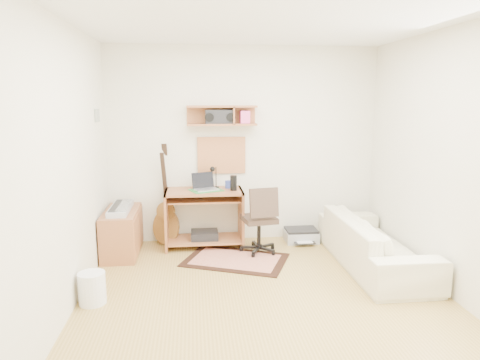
{
  "coord_description": "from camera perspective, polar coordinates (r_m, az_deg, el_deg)",
  "views": [
    {
      "loc": [
        -0.68,
        -3.87,
        1.91
      ],
      "look_at": [
        -0.15,
        1.05,
        1.0
      ],
      "focal_mm": 33.04,
      "sensor_mm": 36.0,
      "label": 1
    }
  ],
  "objects": [
    {
      "name": "floor",
      "position": [
        4.37,
        3.55,
        -15.59
      ],
      "size": [
        3.6,
        4.0,
        0.01
      ],
      "primitive_type": "cube",
      "color": "tan",
      "rests_on": "ground"
    },
    {
      "name": "ceiling",
      "position": [
        3.99,
        4.0,
        20.43
      ],
      "size": [
        3.6,
        4.0,
        0.01
      ],
      "primitive_type": "cube",
      "color": "white",
      "rests_on": "ground"
    },
    {
      "name": "back_wall",
      "position": [
        5.95,
        0.46,
        4.53
      ],
      "size": [
        3.6,
        0.01,
        2.6
      ],
      "primitive_type": "cube",
      "color": "silver",
      "rests_on": "ground"
    },
    {
      "name": "left_wall",
      "position": [
        4.08,
        -22.11,
        1.05
      ],
      "size": [
        0.01,
        4.0,
        2.6
      ],
      "primitive_type": "cube",
      "color": "silver",
      "rests_on": "ground"
    },
    {
      "name": "right_wall",
      "position": [
        4.64,
        26.33,
        1.78
      ],
      "size": [
        0.01,
        4.0,
        2.6
      ],
      "primitive_type": "cube",
      "color": "silver",
      "rests_on": "ground"
    },
    {
      "name": "wall_shelf",
      "position": [
        5.76,
        -2.38,
        8.32
      ],
      "size": [
        0.9,
        0.25,
        0.26
      ],
      "primitive_type": "cube",
      "color": "#9B5C36",
      "rests_on": "back_wall"
    },
    {
      "name": "cork_board",
      "position": [
        5.91,
        -2.41,
        3.22
      ],
      "size": [
        0.64,
        0.03,
        0.49
      ],
      "primitive_type": "cube",
      "color": "tan",
      "rests_on": "back_wall"
    },
    {
      "name": "wall_photo",
      "position": [
        5.49,
        -17.97,
        7.94
      ],
      "size": [
        0.02,
        0.2,
        0.15
      ],
      "primitive_type": "cube",
      "color": "#4C8CBF",
      "rests_on": "left_wall"
    },
    {
      "name": "desk",
      "position": [
        5.8,
        -4.64,
        -4.95
      ],
      "size": [
        1.0,
        0.55,
        0.75
      ],
      "primitive_type": null,
      "color": "#9B5C36",
      "rests_on": "floor"
    },
    {
      "name": "laptop",
      "position": [
        5.67,
        -4.43,
        -0.24
      ],
      "size": [
        0.38,
        0.38,
        0.23
      ],
      "primitive_type": null,
      "rotation": [
        0.0,
        0.0,
        0.38
      ],
      "color": "silver",
      "rests_on": "desk"
    },
    {
      "name": "speaker",
      "position": [
        5.67,
        -0.84,
        -0.39
      ],
      "size": [
        0.09,
        0.09,
        0.19
      ],
      "primitive_type": "cylinder",
      "color": "black",
      "rests_on": "desk"
    },
    {
      "name": "desk_lamp",
      "position": [
        5.83,
        -3.11,
        0.38
      ],
      "size": [
        0.1,
        0.1,
        0.29
      ],
      "primitive_type": null,
      "color": "black",
      "rests_on": "desk"
    },
    {
      "name": "pencil_cup",
      "position": [
        5.82,
        -1.59,
        -0.57
      ],
      "size": [
        0.07,
        0.07,
        0.1
      ],
      "primitive_type": "cylinder",
      "color": "#324498",
      "rests_on": "desk"
    },
    {
      "name": "boombox",
      "position": [
        5.76,
        -2.64,
        8.12
      ],
      "size": [
        0.37,
        0.17,
        0.19
      ],
      "primitive_type": "cube",
      "color": "black",
      "rests_on": "wall_shelf"
    },
    {
      "name": "rug",
      "position": [
        5.39,
        -0.58,
        -10.26
      ],
      "size": [
        1.39,
        1.17,
        0.02
      ],
      "primitive_type": "cube",
      "rotation": [
        0.0,
        0.0,
        -0.39
      ],
      "color": "beige",
      "rests_on": "floor"
    },
    {
      "name": "task_chair",
      "position": [
        5.53,
        2.47,
        -5.04
      ],
      "size": [
        0.52,
        0.52,
        0.87
      ],
      "primitive_type": null,
      "rotation": [
        0.0,
        0.0,
        0.17
      ],
      "color": "#392B21",
      "rests_on": "floor"
    },
    {
      "name": "cabinet",
      "position": [
        5.73,
        -15.01,
        -6.52
      ],
      "size": [
        0.4,
        0.9,
        0.55
      ],
      "primitive_type": "cube",
      "color": "#9B5C36",
      "rests_on": "floor"
    },
    {
      "name": "music_keyboard",
      "position": [
        5.65,
        -15.15,
        -3.54
      ],
      "size": [
        0.23,
        0.73,
        0.06
      ],
      "primitive_type": "cube",
      "color": "#B2B5BA",
      "rests_on": "cabinet"
    },
    {
      "name": "guitar",
      "position": [
        5.87,
        -9.64,
        -1.9
      ],
      "size": [
        0.41,
        0.33,
        1.34
      ],
      "primitive_type": null,
      "rotation": [
        0.0,
        0.0,
        -0.34
      ],
      "color": "olive",
      "rests_on": "floor"
    },
    {
      "name": "waste_basket",
      "position": [
        4.51,
        -18.56,
        -13.1
      ],
      "size": [
        0.26,
        0.26,
        0.3
      ],
      "primitive_type": "cylinder",
      "rotation": [
        0.0,
        0.0,
        0.04
      ],
      "color": "white",
      "rests_on": "floor"
    },
    {
      "name": "printer",
      "position": [
        6.11,
        7.9,
        -7.07
      ],
      "size": [
        0.44,
        0.34,
        0.17
      ],
      "primitive_type": "cube",
      "rotation": [
        0.0,
        0.0,
        -0.01
      ],
      "color": "#A5A8AA",
      "rests_on": "floor"
    },
    {
      "name": "sofa",
      "position": [
        5.34,
        16.96,
        -6.72
      ],
      "size": [
        0.57,
        1.94,
        0.76
      ],
      "primitive_type": "imported",
      "rotation": [
        0.0,
        0.0,
        1.57
      ],
      "color": "beige",
      "rests_on": "floor"
    }
  ]
}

